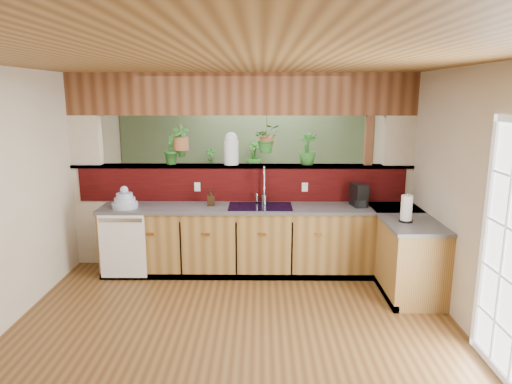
{
  "coord_description": "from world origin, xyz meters",
  "views": [
    {
      "loc": [
        0.26,
        -4.76,
        2.33
      ],
      "look_at": [
        0.2,
        0.7,
        1.15
      ],
      "focal_mm": 32.0,
      "sensor_mm": 36.0,
      "label": 1
    }
  ],
  "objects_px": {
    "paper_towel": "(406,209)",
    "glass_jar": "(231,148)",
    "dish_stack": "(125,201)",
    "soap_dispenser": "(211,198)",
    "shelving_console": "(233,197)",
    "coffee_maker": "(359,196)",
    "faucet": "(264,183)"
  },
  "relations": [
    {
      "from": "paper_towel",
      "to": "glass_jar",
      "type": "height_order",
      "value": "glass_jar"
    },
    {
      "from": "dish_stack",
      "to": "paper_towel",
      "type": "relative_size",
      "value": 1.0
    },
    {
      "from": "soap_dispenser",
      "to": "shelving_console",
      "type": "relative_size",
      "value": 0.14
    },
    {
      "from": "dish_stack",
      "to": "coffee_maker",
      "type": "bearing_deg",
      "value": 2.41
    },
    {
      "from": "dish_stack",
      "to": "coffee_maker",
      "type": "height_order",
      "value": "coffee_maker"
    },
    {
      "from": "coffee_maker",
      "to": "glass_jar",
      "type": "bearing_deg",
      "value": 155.4
    },
    {
      "from": "dish_stack",
      "to": "shelving_console",
      "type": "xyz_separation_m",
      "value": [
        1.24,
        2.37,
        -0.49
      ]
    },
    {
      "from": "faucet",
      "to": "dish_stack",
      "type": "relative_size",
      "value": 1.57
    },
    {
      "from": "faucet",
      "to": "paper_towel",
      "type": "relative_size",
      "value": 1.56
    },
    {
      "from": "soap_dispenser",
      "to": "paper_towel",
      "type": "relative_size",
      "value": 0.64
    },
    {
      "from": "soap_dispenser",
      "to": "dish_stack",
      "type": "bearing_deg",
      "value": -172.56
    },
    {
      "from": "coffee_maker",
      "to": "paper_towel",
      "type": "distance_m",
      "value": 0.83
    },
    {
      "from": "glass_jar",
      "to": "shelving_console",
      "type": "relative_size",
      "value": 0.29
    },
    {
      "from": "faucet",
      "to": "shelving_console",
      "type": "bearing_deg",
      "value": 104.28
    },
    {
      "from": "dish_stack",
      "to": "coffee_maker",
      "type": "relative_size",
      "value": 1.12
    },
    {
      "from": "dish_stack",
      "to": "shelving_console",
      "type": "relative_size",
      "value": 0.22
    },
    {
      "from": "faucet",
      "to": "soap_dispenser",
      "type": "relative_size",
      "value": 2.43
    },
    {
      "from": "dish_stack",
      "to": "coffee_maker",
      "type": "xyz_separation_m",
      "value": [
        3.01,
        0.13,
        0.05
      ]
    },
    {
      "from": "faucet",
      "to": "coffee_maker",
      "type": "height_order",
      "value": "faucet"
    },
    {
      "from": "faucet",
      "to": "paper_towel",
      "type": "distance_m",
      "value": 1.83
    },
    {
      "from": "coffee_maker",
      "to": "glass_jar",
      "type": "height_order",
      "value": "glass_jar"
    },
    {
      "from": "shelving_console",
      "to": "faucet",
      "type": "bearing_deg",
      "value": -85.08
    },
    {
      "from": "glass_jar",
      "to": "shelving_console",
      "type": "distance_m",
      "value": 2.2
    },
    {
      "from": "faucet",
      "to": "soap_dispenser",
      "type": "distance_m",
      "value": 0.72
    },
    {
      "from": "dish_stack",
      "to": "soap_dispenser",
      "type": "height_order",
      "value": "dish_stack"
    },
    {
      "from": "coffee_maker",
      "to": "glass_jar",
      "type": "xyz_separation_m",
      "value": [
        -1.67,
        0.34,
        0.58
      ]
    },
    {
      "from": "coffee_maker",
      "to": "shelving_console",
      "type": "height_order",
      "value": "coffee_maker"
    },
    {
      "from": "dish_stack",
      "to": "glass_jar",
      "type": "xyz_separation_m",
      "value": [
        1.34,
        0.47,
        0.62
      ]
    },
    {
      "from": "soap_dispenser",
      "to": "coffee_maker",
      "type": "height_order",
      "value": "coffee_maker"
    },
    {
      "from": "coffee_maker",
      "to": "shelving_console",
      "type": "relative_size",
      "value": 0.19
    },
    {
      "from": "glass_jar",
      "to": "faucet",
      "type": "bearing_deg",
      "value": -26.92
    },
    {
      "from": "paper_towel",
      "to": "soap_dispenser",
      "type": "bearing_deg",
      "value": 161.88
    }
  ]
}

